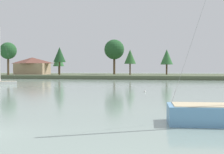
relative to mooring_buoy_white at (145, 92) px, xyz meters
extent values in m
cube|color=#4C563D|center=(-5.15, 71.41, 0.52)|extent=(234.24, 50.28, 1.15)
cylinder|color=silver|center=(-30.81, 14.05, 6.01)|extent=(0.15, 0.15, 10.81)
cylinder|color=#999999|center=(-29.57, 14.88, 5.98)|extent=(2.50, 1.69, 10.77)
sphere|color=white|center=(0.00, 0.00, 0.00)|extent=(0.32, 0.32, 0.32)
torus|color=#333338|center=(0.00, 0.00, 0.20)|extent=(0.12, 0.12, 0.02)
cylinder|color=brown|center=(-35.40, 55.48, 4.59)|extent=(0.51, 0.51, 7.01)
cone|color=#1E4723|center=(-35.40, 55.48, 7.95)|extent=(4.14, 4.14, 5.06)
cylinder|color=brown|center=(-51.23, 49.83, 4.48)|extent=(0.69, 0.69, 6.79)
sphere|color=#235128|center=(-51.23, 49.83, 9.13)|extent=(5.56, 5.56, 5.56)
cylinder|color=brown|center=(-41.68, 69.53, 3.63)|extent=(0.36, 0.36, 5.08)
cone|color=#336B38|center=(-41.68, 69.53, 6.82)|extent=(4.37, 4.37, 5.34)
cylinder|color=brown|center=(-11.63, 57.64, 4.10)|extent=(0.47, 0.47, 6.02)
cone|color=#2D602D|center=(-11.63, 57.64, 7.12)|extent=(3.82, 3.82, 4.67)
cylinder|color=brown|center=(-0.16, 65.16, 4.00)|extent=(0.58, 0.58, 5.83)
cone|color=#336B38|center=(-0.16, 65.16, 7.24)|extent=(4.25, 4.25, 5.20)
cylinder|color=brown|center=(-19.48, 69.16, 4.87)|extent=(0.81, 0.81, 7.57)
sphere|color=#235128|center=(-19.48, 69.16, 10.31)|extent=(7.35, 7.35, 7.35)
cube|color=tan|center=(-48.85, 61.90, 3.11)|extent=(11.51, 7.04, 4.05)
pyramid|color=brown|center=(-48.85, 61.90, 6.24)|extent=(12.43, 7.61, 2.20)
camera|label=1|loc=(4.71, -40.32, 3.02)|focal=48.59mm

